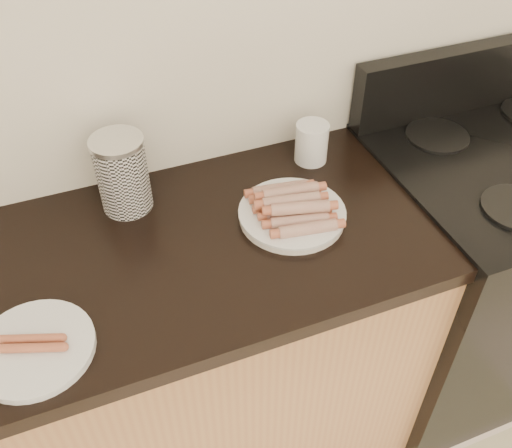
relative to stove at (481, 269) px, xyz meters
name	(u,v)px	position (x,y,z in m)	size (l,w,h in m)	color
wall_back	(211,15)	(-0.78, 0.32, 0.84)	(4.00, 0.04, 2.60)	silver
cabinet_base	(13,424)	(-1.48, 0.01, -0.03)	(2.20, 0.59, 0.86)	#956940
stove	(481,269)	(0.00, 0.00, 0.00)	(0.76, 0.65, 0.91)	black
stove_panel	(470,77)	(0.00, 0.28, 0.55)	(0.76, 0.06, 0.20)	black
burner_far_left	(437,136)	(-0.17, 0.17, 0.46)	(0.18, 0.18, 0.01)	black
main_plate	(292,215)	(-0.70, 0.02, 0.45)	(0.26, 0.26, 0.02)	white
side_plate	(35,349)	(-1.32, -0.15, 0.45)	(0.23, 0.23, 0.02)	white
hotdog_pile	(293,205)	(-0.70, 0.02, 0.48)	(0.14, 0.22, 0.05)	maroon
plain_sausages	(32,343)	(-1.32, -0.15, 0.47)	(0.12, 0.08, 0.02)	#B77C4B
canister	(122,174)	(-1.06, 0.21, 0.54)	(0.13, 0.13, 0.20)	silver
mug	(312,143)	(-0.55, 0.22, 0.50)	(0.09, 0.09, 0.11)	white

